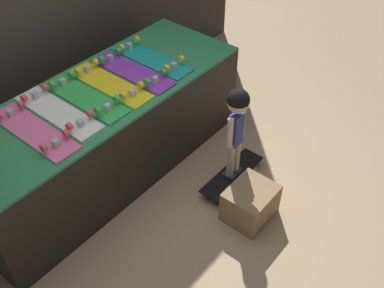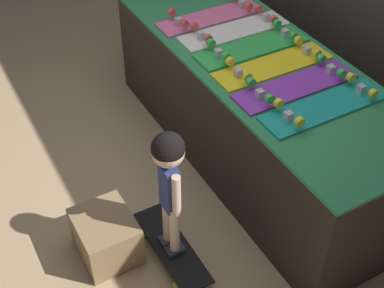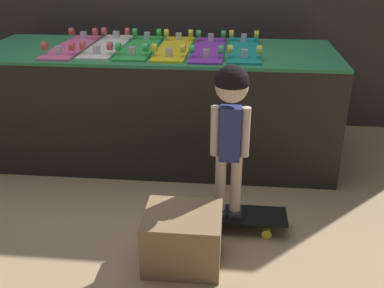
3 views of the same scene
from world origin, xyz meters
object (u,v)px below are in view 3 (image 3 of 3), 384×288
object	(u,v)px
child	(231,114)
skateboard_pink_on_rack	(72,46)
skateboard_yellow_on_rack	(174,47)
skateboard_on_floor	(227,216)
skateboard_purple_on_rack	(209,48)
skateboard_green_on_rack	(140,46)
skateboard_white_on_rack	(107,45)
storage_box	(183,238)
skateboard_teal_on_rack	(244,49)

from	to	relation	value
child	skateboard_pink_on_rack	bearing A→B (deg)	141.23
skateboard_pink_on_rack	skateboard_yellow_on_rack	world-z (taller)	same
skateboard_on_floor	child	xyz separation A→B (m)	(0.00, -0.00, 0.60)
skateboard_pink_on_rack	child	distance (m)	1.43
skateboard_purple_on_rack	skateboard_pink_on_rack	bearing A→B (deg)	-179.77
skateboard_pink_on_rack	skateboard_green_on_rack	bearing A→B (deg)	3.06
skateboard_yellow_on_rack	skateboard_purple_on_rack	size ratio (longest dim) A/B	1.00
skateboard_white_on_rack	skateboard_on_floor	bearing A→B (deg)	-47.02
skateboard_pink_on_rack	skateboard_purple_on_rack	xyz separation A→B (m)	(0.94, 0.00, 0.00)
skateboard_purple_on_rack	storage_box	distance (m)	1.38
skateboard_green_on_rack	child	distance (m)	1.13
skateboard_green_on_rack	skateboard_teal_on_rack	xyz separation A→B (m)	(0.70, -0.00, 0.00)
skateboard_pink_on_rack	skateboard_green_on_rack	xyz separation A→B (m)	(0.47, 0.03, 0.00)
skateboard_pink_on_rack	storage_box	xyz separation A→B (m)	(0.90, -1.21, -0.66)
skateboard_on_floor	child	world-z (taller)	child
skateboard_pink_on_rack	skateboard_white_on_rack	bearing A→B (deg)	9.41
skateboard_pink_on_rack	skateboard_green_on_rack	size ratio (longest dim) A/B	1.00
skateboard_yellow_on_rack	skateboard_on_floor	xyz separation A→B (m)	(0.40, -0.91, -0.72)
skateboard_on_floor	skateboard_teal_on_rack	bearing A→B (deg)	85.87
skateboard_yellow_on_rack	child	distance (m)	1.00
skateboard_pink_on_rack	skateboard_yellow_on_rack	xyz separation A→B (m)	(0.70, 0.02, 0.00)
skateboard_purple_on_rack	skateboard_teal_on_rack	distance (m)	0.23
skateboard_pink_on_rack	child	bearing A→B (deg)	-39.03
skateboard_pink_on_rack	skateboard_teal_on_rack	world-z (taller)	same
skateboard_pink_on_rack	skateboard_on_floor	bearing A→B (deg)	-39.03
child	storage_box	distance (m)	0.65
skateboard_white_on_rack	storage_box	world-z (taller)	skateboard_white_on_rack
skateboard_pink_on_rack	child	xyz separation A→B (m)	(1.11, -0.90, -0.13)
skateboard_white_on_rack	child	size ratio (longest dim) A/B	0.91
skateboard_teal_on_rack	child	distance (m)	0.93
skateboard_pink_on_rack	skateboard_yellow_on_rack	size ratio (longest dim) A/B	1.00
skateboard_white_on_rack	skateboard_on_floor	distance (m)	1.47
skateboard_on_floor	child	size ratio (longest dim) A/B	0.79
skateboard_teal_on_rack	storage_box	size ratio (longest dim) A/B	2.04
skateboard_purple_on_rack	child	distance (m)	0.92
skateboard_white_on_rack	skateboard_on_floor	size ratio (longest dim) A/B	1.16
skateboard_white_on_rack	child	bearing A→B (deg)	-47.02
skateboard_green_on_rack	skateboard_on_floor	bearing A→B (deg)	-55.35
skateboard_green_on_rack	skateboard_on_floor	world-z (taller)	skateboard_green_on_rack
skateboard_yellow_on_rack	child	size ratio (longest dim) A/B	0.91
skateboard_teal_on_rack	child	xyz separation A→B (m)	(-0.07, -0.92, -0.13)
skateboard_white_on_rack	skateboard_green_on_rack	size ratio (longest dim) A/B	1.00
skateboard_purple_on_rack	child	world-z (taller)	child
skateboard_yellow_on_rack	child	world-z (taller)	child
skateboard_white_on_rack	skateboard_yellow_on_rack	bearing A→B (deg)	-2.81
skateboard_green_on_rack	skateboard_yellow_on_rack	world-z (taller)	same
skateboard_green_on_rack	skateboard_white_on_rack	bearing A→B (deg)	176.64
skateboard_teal_on_rack	skateboard_on_floor	world-z (taller)	skateboard_teal_on_rack
child	storage_box	xyz separation A→B (m)	(-0.21, -0.31, -0.53)
skateboard_yellow_on_rack	skateboard_on_floor	bearing A→B (deg)	-66.19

